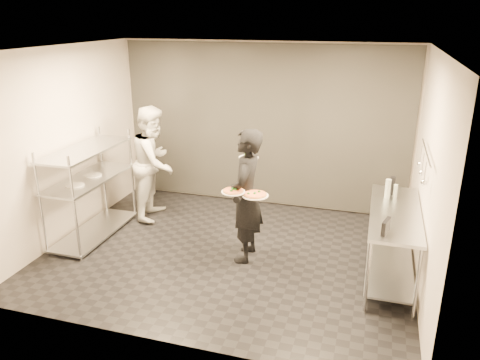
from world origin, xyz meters
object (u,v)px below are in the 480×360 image
(pass_rack, at_px, (90,187))
(bottle_clear, at_px, (395,191))
(waiter, at_px, (246,196))
(chef, at_px, (154,163))
(bottle_green, at_px, (388,189))
(salad_plate, at_px, (249,156))
(pos_monitor, at_px, (386,226))
(pizza_plate_near, at_px, (233,191))
(bottle_dark, at_px, (393,186))
(prep_counter, at_px, (393,233))
(pizza_plate_far, at_px, (255,195))

(pass_rack, distance_m, bottle_clear, 4.35)
(waiter, height_order, chef, chef)
(chef, relative_size, bottle_green, 7.27)
(salad_plate, relative_size, pos_monitor, 1.22)
(pizza_plate_near, relative_size, bottle_dark, 1.24)
(pass_rack, relative_size, bottle_green, 6.28)
(waiter, xyz_separation_m, pizza_plate_near, (-0.10, -0.25, 0.15))
(waiter, xyz_separation_m, bottle_clear, (1.90, 0.50, 0.10))
(prep_counter, height_order, salad_plate, salad_plate)
(prep_counter, relative_size, bottle_dark, 7.29)
(pizza_plate_far, relative_size, bottle_green, 1.36)
(salad_plate, bearing_deg, bottle_dark, 8.19)
(pizza_plate_far, relative_size, salad_plate, 1.28)
(chef, distance_m, bottle_green, 3.66)
(pizza_plate_far, bearing_deg, prep_counter, 6.94)
(bottle_green, bearing_deg, waiter, -165.48)
(pizza_plate_near, xyz_separation_m, pos_monitor, (1.88, -0.39, -0.07))
(waiter, relative_size, bottle_green, 7.18)
(chef, relative_size, pizza_plate_far, 5.34)
(prep_counter, xyz_separation_m, bottle_clear, (-0.01, 0.46, 0.39))
(pos_monitor, relative_size, bottle_clear, 1.22)
(pizza_plate_near, distance_m, pizza_plate_far, 0.28)
(waiter, bearing_deg, bottle_dark, 105.44)
(pizza_plate_far, bearing_deg, pos_monitor, -15.94)
(prep_counter, distance_m, pizza_plate_near, 2.07)
(salad_plate, xyz_separation_m, bottle_clear, (1.96, 0.16, -0.36))
(pass_rack, distance_m, salad_plate, 2.46)
(waiter, distance_m, salad_plate, 0.57)
(pos_monitor, bearing_deg, bottle_dark, 101.56)
(bottle_green, distance_m, bottle_dark, 0.16)
(pass_rack, xyz_separation_m, bottle_dark, (4.29, 0.58, 0.27))
(salad_plate, distance_m, pos_monitor, 2.12)
(chef, xyz_separation_m, bottle_green, (3.62, -0.50, 0.12))
(salad_plate, height_order, bottle_dark, salad_plate)
(pass_rack, height_order, bottle_dark, pass_rack)
(prep_counter, relative_size, pos_monitor, 8.14)
(chef, xyz_separation_m, pizza_plate_far, (1.99, -1.14, 0.09))
(pos_monitor, distance_m, bottle_dark, 1.25)
(pizza_plate_far, bearing_deg, chef, 150.24)
(pass_rack, height_order, bottle_clear, pass_rack)
(bottle_clear, bearing_deg, salad_plate, -175.22)
(salad_plate, distance_m, bottle_clear, 1.99)
(pizza_plate_far, height_order, bottle_dark, bottle_dark)
(bottle_dark, bearing_deg, pizza_plate_near, -156.25)
(prep_counter, distance_m, salad_plate, 2.12)
(pizza_plate_near, xyz_separation_m, bottle_clear, (1.99, 0.75, -0.06))
(chef, height_order, pizza_plate_far, chef)
(bottle_dark, bearing_deg, bottle_clear, -72.21)
(pos_monitor, distance_m, bottle_clear, 1.14)
(pizza_plate_near, height_order, bottle_green, bottle_green)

